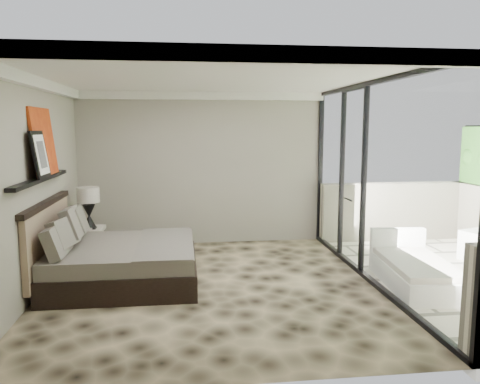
{
  "coord_description": "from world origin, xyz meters",
  "views": [
    {
      "loc": [
        -0.35,
        -6.17,
        2.17
      ],
      "look_at": [
        0.45,
        0.4,
        1.25
      ],
      "focal_mm": 35.0,
      "sensor_mm": 36.0,
      "label": 1
    }
  ],
  "objects": [
    {
      "name": "floor",
      "position": [
        0.0,
        0.0,
        0.0
      ],
      "size": [
        5.0,
        5.0,
        0.0
      ],
      "primitive_type": "plane",
      "color": "black",
      "rests_on": "ground"
    },
    {
      "name": "ceiling",
      "position": [
        0.0,
        0.0,
        2.79
      ],
      "size": [
        4.5,
        5.0,
        0.02
      ],
      "primitive_type": "cube",
      "color": "silver",
      "rests_on": "back_wall"
    },
    {
      "name": "back_wall",
      "position": [
        0.0,
        2.49,
        1.4
      ],
      "size": [
        4.5,
        0.02,
        2.8
      ],
      "primitive_type": "cube",
      "color": "gray",
      "rests_on": "floor"
    },
    {
      "name": "left_wall",
      "position": [
        -2.24,
        0.0,
        1.4
      ],
      "size": [
        0.02,
        5.0,
        2.8
      ],
      "primitive_type": "cube",
      "color": "gray",
      "rests_on": "floor"
    },
    {
      "name": "glass_wall",
      "position": [
        2.25,
        0.0,
        1.4
      ],
      "size": [
        0.08,
        5.0,
        2.8
      ],
      "primitive_type": "cube",
      "color": "white",
      "rests_on": "floor"
    },
    {
      "name": "terrace_slab",
      "position": [
        3.75,
        0.0,
        -0.06
      ],
      "size": [
        3.0,
        5.0,
        0.12
      ],
      "primitive_type": "cube",
      "color": "beige",
      "rests_on": "ground"
    },
    {
      "name": "picture_ledge",
      "position": [
        -2.18,
        0.1,
        1.5
      ],
      "size": [
        0.12,
        2.2,
        0.05
      ],
      "primitive_type": "cube",
      "color": "black",
      "rests_on": "left_wall"
    },
    {
      "name": "bed",
      "position": [
        -1.3,
        0.33,
        0.33
      ],
      "size": [
        2.04,
        1.98,
        1.13
      ],
      "color": "black",
      "rests_on": "floor"
    },
    {
      "name": "nightstand",
      "position": [
        -1.92,
        1.65,
        0.24
      ],
      "size": [
        0.58,
        0.58,
        0.48
      ],
      "primitive_type": "cube",
      "rotation": [
        0.0,
        0.0,
        0.24
      ],
      "color": "black",
      "rests_on": "floor"
    },
    {
      "name": "table_lamp",
      "position": [
        -1.91,
        1.71,
        0.95
      ],
      "size": [
        0.36,
        0.36,
        0.67
      ],
      "color": "black",
      "rests_on": "nightstand"
    },
    {
      "name": "abstract_canvas",
      "position": [
        -2.19,
        0.35,
        1.97
      ],
      "size": [
        0.13,
        0.9,
        0.9
      ],
      "primitive_type": "cube",
      "rotation": [
        0.0,
        -0.1,
        0.0
      ],
      "color": "#B11E0F",
      "rests_on": "picture_ledge"
    },
    {
      "name": "framed_print",
      "position": [
        -2.14,
        -0.01,
        1.82
      ],
      "size": [
        0.11,
        0.5,
        0.6
      ],
      "primitive_type": "cube",
      "rotation": [
        0.0,
        -0.14,
        0.0
      ],
      "color": "black",
      "rests_on": "picture_ledge"
    },
    {
      "name": "ottoman",
      "position": [
        4.45,
        0.74,
        0.24
      ],
      "size": [
        0.62,
        0.62,
        0.49
      ],
      "primitive_type": "cube",
      "rotation": [
        0.0,
        0.0,
        0.34
      ],
      "color": "white",
      "rests_on": "terrace_slab"
    },
    {
      "name": "lounger",
      "position": [
        2.81,
        -0.26,
        0.2
      ],
      "size": [
        0.98,
        1.72,
        0.65
      ],
      "rotation": [
        0.0,
        0.0,
        -0.1
      ],
      "color": "white",
      "rests_on": "terrace_slab"
    }
  ]
}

